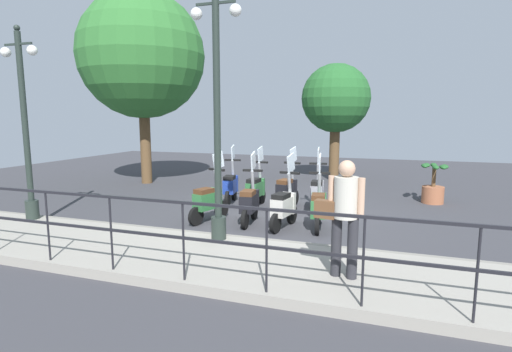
% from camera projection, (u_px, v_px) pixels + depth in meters
% --- Properties ---
extents(ground_plane, '(28.00, 28.00, 0.00)m').
position_uv_depth(ground_plane, '(274.00, 217.00, 9.26)').
color(ground_plane, '#38383D').
extents(promenade_walkway, '(2.20, 20.00, 0.15)m').
position_uv_depth(promenade_walkway, '(217.00, 259.00, 6.30)').
color(promenade_walkway, gray).
rests_on(promenade_walkway, ground_plane).
extents(fence_railing, '(0.04, 16.03, 1.07)m').
position_uv_depth(fence_railing, '(183.00, 226.00, 5.20)').
color(fence_railing, black).
rests_on(fence_railing, promenade_walkway).
extents(lamp_post_near, '(0.26, 0.90, 4.35)m').
position_uv_depth(lamp_post_near, '(217.00, 130.00, 6.80)').
color(lamp_post_near, '#232D28').
rests_on(lamp_post_near, promenade_walkway).
extents(lamp_post_far, '(0.26, 0.90, 3.95)m').
position_uv_depth(lamp_post_far, '(26.00, 137.00, 8.21)').
color(lamp_post_far, '#232D28').
rests_on(lamp_post_far, promenade_walkway).
extents(pedestrian_with_bag, '(0.37, 0.66, 1.59)m').
position_uv_depth(pedestrian_with_bag, '(344.00, 210.00, 5.28)').
color(pedestrian_with_bag, '#28282D').
rests_on(pedestrian_with_bag, promenade_walkway).
extents(tree_large, '(4.18, 4.18, 6.41)m').
position_uv_depth(tree_large, '(142.00, 56.00, 13.30)').
color(tree_large, brown).
rests_on(tree_large, ground_plane).
extents(tree_distant, '(2.43, 2.43, 4.16)m').
position_uv_depth(tree_distant, '(336.00, 99.00, 14.19)').
color(tree_distant, brown).
rests_on(tree_distant, ground_plane).
extents(potted_palm, '(1.06, 0.66, 1.05)m').
position_uv_depth(potted_palm, '(433.00, 187.00, 10.64)').
color(potted_palm, '#9E5B3D').
rests_on(potted_palm, ground_plane).
extents(scooter_near_0, '(1.23, 0.45, 1.54)m').
position_uv_depth(scooter_near_0, '(318.00, 206.00, 8.16)').
color(scooter_near_0, black).
rests_on(scooter_near_0, ground_plane).
extents(scooter_near_1, '(1.23, 0.47, 1.54)m').
position_uv_depth(scooter_near_1, '(284.00, 206.00, 8.22)').
color(scooter_near_1, black).
rests_on(scooter_near_1, ground_plane).
extents(scooter_near_2, '(1.23, 0.44, 1.54)m').
position_uv_depth(scooter_near_2, '(250.00, 202.00, 8.56)').
color(scooter_near_2, black).
rests_on(scooter_near_2, ground_plane).
extents(scooter_near_3, '(1.20, 0.54, 1.54)m').
position_uv_depth(scooter_near_3, '(209.00, 200.00, 8.75)').
color(scooter_near_3, black).
rests_on(scooter_near_3, ground_plane).
extents(scooter_far_0, '(1.23, 0.44, 1.54)m').
position_uv_depth(scooter_far_0, '(317.00, 191.00, 9.81)').
color(scooter_far_0, black).
rests_on(scooter_far_0, ground_plane).
extents(scooter_far_1, '(1.22, 0.49, 1.54)m').
position_uv_depth(scooter_far_1, '(287.00, 190.00, 10.00)').
color(scooter_far_1, black).
rests_on(scooter_far_1, ground_plane).
extents(scooter_far_2, '(1.23, 0.44, 1.54)m').
position_uv_depth(scooter_far_2, '(256.00, 188.00, 10.16)').
color(scooter_far_2, black).
rests_on(scooter_far_2, ground_plane).
extents(scooter_far_3, '(1.22, 0.48, 1.54)m').
position_uv_depth(scooter_far_3, '(231.00, 185.00, 10.63)').
color(scooter_far_3, black).
rests_on(scooter_far_3, ground_plane).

